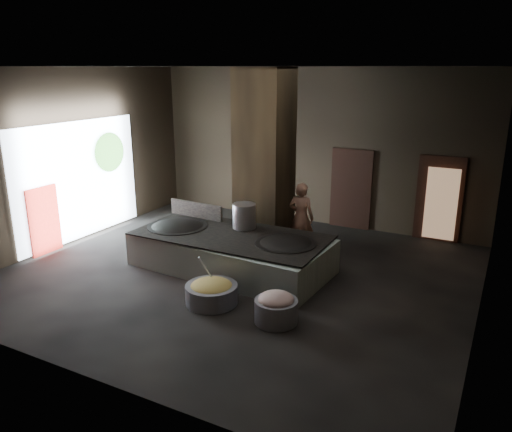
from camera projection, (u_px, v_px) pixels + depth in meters
The scene contains 28 objects.
floor at pixel (238, 275), 11.34m from camera, with size 10.00×9.00×0.10m, color black.
ceiling at pixel (236, 64), 10.02m from camera, with size 10.00×9.00×0.10m, color black.
back_wall at pixel (314, 147), 14.54m from camera, with size 10.00×0.10×4.50m, color black.
front_wall at pixel (73, 238), 6.82m from camera, with size 10.00×0.10×4.50m, color black.
left_wall at pixel (68, 157), 12.92m from camera, with size 0.10×9.00×4.50m, color black.
right_wall at pixel (496, 205), 8.44m from camera, with size 0.10×9.00×4.50m, color black.
pillar at pixel (264, 161), 12.42m from camera, with size 1.20×1.20×4.50m, color black.
hearth_platform at pixel (231, 252), 11.49m from camera, with size 4.48×2.14×0.78m, color silver.
platform_cap at pixel (231, 235), 11.36m from camera, with size 4.39×2.11×0.03m, color black.
wok_left at pixel (178, 229), 11.98m from camera, with size 1.41×1.41×0.39m, color black.
wok_left_rim at pixel (178, 226), 11.96m from camera, with size 1.44×1.44×0.05m, color black.
wok_right at pixel (286, 246), 10.83m from camera, with size 1.32×1.32×0.37m, color black.
wok_right_rim at pixel (286, 243), 10.81m from camera, with size 1.35×1.35×0.05m, color black.
stock_pot at pixel (244, 216), 11.72m from camera, with size 0.55×0.55×0.58m, color #B6B8BF.
splash_guard at pixel (196, 210), 12.58m from camera, with size 1.56×0.06×0.39m, color black.
cook at pixel (301, 218), 12.42m from camera, with size 0.65×0.42×1.78m, color #9B664F.
veg_basin at pixel (212, 294), 9.84m from camera, with size 1.03×1.03×0.38m, color gray.
veg_fill at pixel (211, 287), 9.80m from camera, with size 0.85×0.85×0.26m, color #96AC53.
ladle at pixel (209, 273), 9.93m from camera, with size 0.03×0.03×0.82m, color #B6B8BF.
meat_basin at pixel (276, 311), 9.10m from camera, with size 0.80×0.80×0.44m, color gray.
meat_fill at pixel (276, 299), 9.04m from camera, with size 0.66×0.66×0.25m, color #B06F69.
doorway_near at pixel (351, 190), 14.25m from camera, with size 1.18×0.08×2.38m, color black.
doorway_near_glow at pixel (361, 192), 14.33m from camera, with size 0.86×0.04×2.03m, color #8C6647.
doorway_far at pixel (439, 200), 13.19m from camera, with size 1.18×0.08×2.38m, color black.
doorway_far_glow at pixel (441, 204), 13.03m from camera, with size 0.81×0.04×1.91m, color #8C6647.
left_opening at pixel (79, 180), 13.23m from camera, with size 0.04×4.20×3.10m, color white.
pavilion_sliver at pixel (44, 221), 12.31m from camera, with size 0.05×0.90×1.70m, color maroon.
tree_silhouette at pixel (110, 152), 13.95m from camera, with size 0.28×1.10×1.10m, color #194714.
Camera 1 is at (5.21, -9.10, 4.50)m, focal length 35.00 mm.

